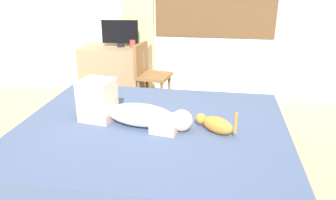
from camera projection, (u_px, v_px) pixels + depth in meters
name	position (u px, v px, depth m)	size (l,w,h in m)	color
ground_plane	(137.00, 190.00, 2.74)	(16.00, 16.00, 0.00)	tan
bed	(152.00, 155.00, 2.76)	(2.20, 1.85, 0.53)	#38383D
person_lying	(129.00, 110.00, 2.67)	(0.94, 0.38, 0.34)	silver
cat	(216.00, 124.00, 2.54)	(0.32, 0.24, 0.21)	#C67A2D
desk	(117.00, 73.00, 4.58)	(0.90, 0.56, 0.74)	#997A56
tv_monitor	(120.00, 33.00, 4.37)	(0.48, 0.10, 0.35)	black
cup	(133.00, 44.00, 4.37)	(0.08, 0.08, 0.10)	#B23D38
chair_by_desk	(149.00, 72.00, 4.15)	(0.43, 0.43, 0.86)	brown
curtain_left	(137.00, 7.00, 4.50)	(0.44, 0.06, 2.45)	#ADCC75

